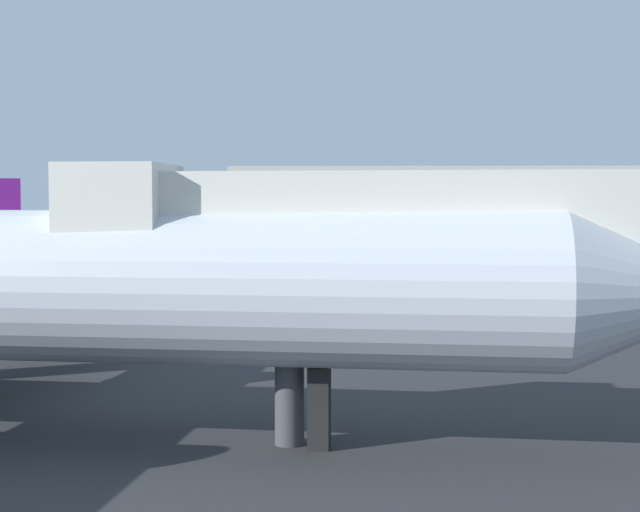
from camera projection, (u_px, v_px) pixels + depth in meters
airplane_far_left at (127, 249)px, 69.55m from camera, size 24.88×19.87×7.77m
airplane_far_right at (594, 248)px, 76.86m from camera, size 26.52×21.14×6.80m
jet_bridge at (511, 229)px, 21.44m from camera, size 22.96×4.19×6.68m
terminal_building at (503, 210)px, 124.81m from camera, size 70.90×23.68×10.75m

